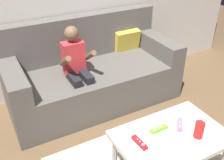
{
  "coord_description": "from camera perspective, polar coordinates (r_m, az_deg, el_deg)",
  "views": [
    {
      "loc": [
        -1.09,
        -1.1,
        1.73
      ],
      "look_at": [
        -0.18,
        0.58,
        0.59
      ],
      "focal_mm": 42.72,
      "sensor_mm": 36.0,
      "label": 1
    }
  ],
  "objects": [
    {
      "name": "person_seated_on_couch",
      "position": [
        2.57,
        -7.45,
        2.64
      ],
      "size": [
        0.29,
        0.36,
        0.92
      ],
      "color": "black",
      "rests_on": "ground"
    },
    {
      "name": "couch",
      "position": [
        2.9,
        -4.3,
        1.28
      ],
      "size": [
        1.79,
        0.8,
        0.89
      ],
      "color": "#56514C",
      "rests_on": "ground"
    },
    {
      "name": "soda_can",
      "position": [
        1.95,
        18.14,
        -10.09
      ],
      "size": [
        0.07,
        0.07,
        0.12
      ],
      "primitive_type": "cylinder",
      "color": "red",
      "rests_on": "coffee_table"
    },
    {
      "name": "game_remote_red_far_corner",
      "position": [
        1.85,
        5.9,
        -13.18
      ],
      "size": [
        0.04,
        0.14,
        0.03
      ],
      "color": "red",
      "rests_on": "coffee_table"
    },
    {
      "name": "game_remote_pink_near_edge",
      "position": [
        2.03,
        14.31,
        -9.23
      ],
      "size": [
        0.12,
        0.13,
        0.03
      ],
      "color": "pink",
      "rests_on": "coffee_table"
    },
    {
      "name": "coffee_table",
      "position": [
        1.98,
        12.53,
        -12.46
      ],
      "size": [
        0.78,
        0.52,
        0.44
      ],
      "color": "beige",
      "rests_on": "ground"
    },
    {
      "name": "game_remote_lime_center",
      "position": [
        1.96,
        9.97,
        -10.3
      ],
      "size": [
        0.14,
        0.04,
        0.03
      ],
      "color": "#72C638",
      "rests_on": "coffee_table"
    }
  ]
}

